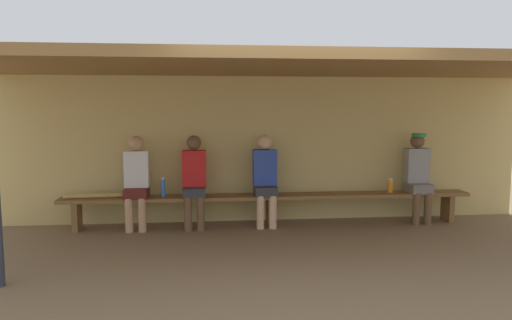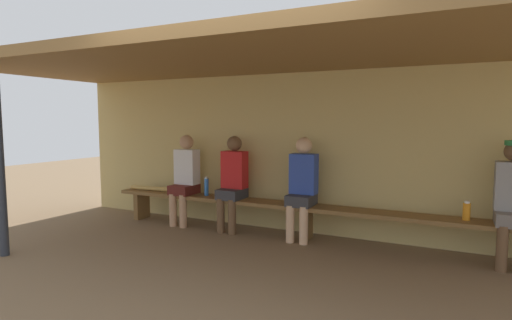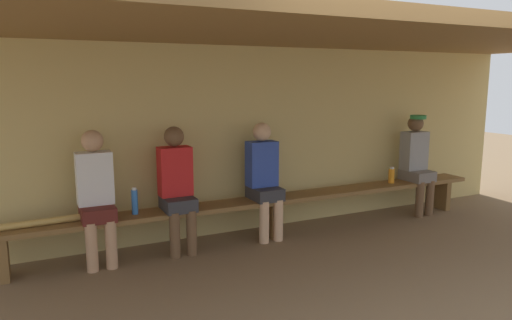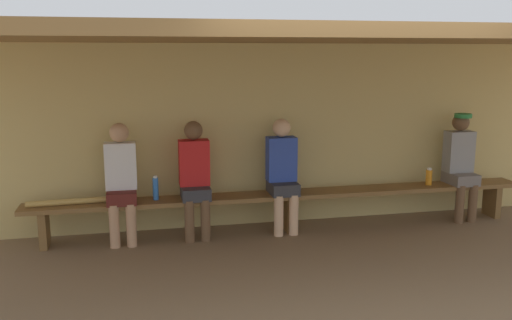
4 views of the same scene
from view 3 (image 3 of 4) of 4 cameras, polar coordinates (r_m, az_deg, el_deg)
name	(u,v)px [view 3 (image 3 of 4)]	position (r m, az deg, el deg)	size (l,w,h in m)	color
ground_plane	(350,287)	(4.42, 11.24, -14.80)	(24.00, 24.00, 0.00)	brown
back_wall	(252,139)	(5.78, -0.43, 2.55)	(8.00, 0.20, 2.20)	tan
dugout_roof	(312,32)	(4.62, 6.77, 15.11)	(8.00, 2.80, 0.12)	olive
bench	(269,204)	(5.53, 1.60, -5.33)	(6.00, 0.36, 0.46)	brown
player_in_blue	(177,184)	(5.05, -9.51, -2.91)	(0.34, 0.42, 1.34)	#333338
player_near_post	(264,176)	(5.42, 0.97, -1.91)	(0.34, 0.42, 1.34)	#333338
player_shirtless_tan	(417,159)	(6.78, 18.78, 0.07)	(0.34, 0.42, 1.34)	slate
player_with_sunglasses	(96,192)	(4.89, -18.71, -3.70)	(0.34, 0.42, 1.34)	#591E19
water_bottle_blue	(135,201)	(4.99, -14.40, -4.85)	(0.06, 0.06, 0.28)	blue
water_bottle_clear	(391,175)	(6.53, 16.00, -1.80)	(0.08, 0.08, 0.21)	orange
baseball_bat	(34,223)	(4.91, -25.18, -6.91)	(0.07, 0.07, 0.88)	tan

